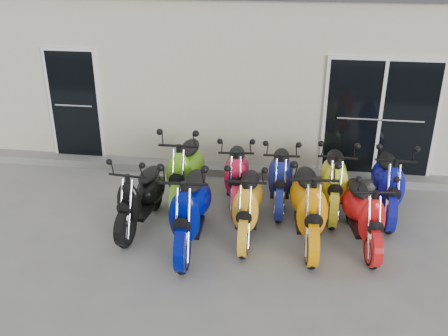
{
  "coord_description": "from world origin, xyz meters",
  "views": [
    {
      "loc": [
        1.12,
        -6.71,
        4.06
      ],
      "look_at": [
        0.0,
        0.6,
        0.75
      ],
      "focal_mm": 40.0,
      "sensor_mm": 36.0,
      "label": 1
    }
  ],
  "objects": [
    {
      "name": "door_left",
      "position": [
        -3.2,
        2.17,
        1.26
      ],
      "size": [
        1.07,
        0.08,
        2.22
      ],
      "primitive_type": "cube",
      "color": "black",
      "rests_on": "front_step"
    },
    {
      "name": "scooter_front_black",
      "position": [
        -1.18,
        -0.15,
        0.65
      ],
      "size": [
        0.81,
        1.82,
        1.31
      ],
      "primitive_type": null,
      "rotation": [
        0.0,
        0.0,
        -0.1
      ],
      "color": "black",
      "rests_on": "ground"
    },
    {
      "name": "scooter_back_blue",
      "position": [
        0.91,
        0.91,
        0.66
      ],
      "size": [
        0.7,
        1.8,
        1.32
      ],
      "primitive_type": null,
      "rotation": [
        0.0,
        0.0,
        0.03
      ],
      "color": "navy",
      "rests_on": "ground"
    },
    {
      "name": "scooter_front_orange_b",
      "position": [
        1.36,
        -0.17,
        0.75
      ],
      "size": [
        0.91,
        2.08,
        1.49
      ],
      "primitive_type": null,
      "rotation": [
        0.0,
        0.0,
        0.09
      ],
      "color": "#FF9203",
      "rests_on": "ground"
    },
    {
      "name": "door_right",
      "position": [
        2.6,
        2.17,
        1.26
      ],
      "size": [
        2.02,
        0.08,
        2.22
      ],
      "primitive_type": "cube",
      "color": "black",
      "rests_on": "front_step"
    },
    {
      "name": "front_step",
      "position": [
        0.0,
        2.02,
        0.07
      ],
      "size": [
        14.0,
        0.4,
        0.15
      ],
      "primitive_type": "cube",
      "color": "gray",
      "rests_on": "ground"
    },
    {
      "name": "scooter_back_green",
      "position": [
        -0.69,
        0.8,
        0.74
      ],
      "size": [
        0.77,
        2.02,
        1.48
      ],
      "primitive_type": null,
      "rotation": [
        0.0,
        0.0,
        0.02
      ],
      "color": "#62B419",
      "rests_on": "ground"
    },
    {
      "name": "scooter_back_extra",
      "position": [
        2.64,
        0.86,
        0.69
      ],
      "size": [
        0.76,
        1.9,
        1.38
      ],
      "primitive_type": null,
      "rotation": [
        0.0,
        0.0,
        -0.04
      ],
      "color": "#0D1095",
      "rests_on": "ground"
    },
    {
      "name": "scooter_front_red",
      "position": [
        2.16,
        -0.15,
        0.65
      ],
      "size": [
        0.9,
        1.84,
        1.3
      ],
      "primitive_type": null,
      "rotation": [
        0.0,
        0.0,
        0.15
      ],
      "color": "red",
      "rests_on": "ground"
    },
    {
      "name": "scooter_front_orange_a",
      "position": [
        0.47,
        -0.14,
        0.67
      ],
      "size": [
        0.69,
        1.82,
        1.33
      ],
      "primitive_type": null,
      "rotation": [
        0.0,
        0.0,
        0.02
      ],
      "color": "yellow",
      "rests_on": "ground"
    },
    {
      "name": "scooter_front_blue",
      "position": [
        -0.31,
        -0.54,
        0.75
      ],
      "size": [
        0.84,
        2.07,
        1.5
      ],
      "primitive_type": null,
      "rotation": [
        0.0,
        0.0,
        0.05
      ],
      "color": "#000B82",
      "rests_on": "ground"
    },
    {
      "name": "ground",
      "position": [
        0.0,
        0.0,
        0.0
      ],
      "size": [
        80.0,
        80.0,
        0.0
      ],
      "primitive_type": "plane",
      "color": "gray",
      "rests_on": "ground"
    },
    {
      "name": "scooter_back_red",
      "position": [
        0.17,
        0.91,
        0.66
      ],
      "size": [
        0.83,
        1.84,
        1.32
      ],
      "primitive_type": null,
      "rotation": [
        0.0,
        0.0,
        0.1
      ],
      "color": "#E61740",
      "rests_on": "ground"
    },
    {
      "name": "building",
      "position": [
        0.0,
        5.2,
        1.6
      ],
      "size": [
        14.0,
        6.0,
        3.2
      ],
      "primitive_type": "cube",
      "color": "beige",
      "rests_on": "ground"
    },
    {
      "name": "scooter_back_yellow",
      "position": [
        1.79,
        0.86,
        0.69
      ],
      "size": [
        0.76,
        1.9,
        1.38
      ],
      "primitive_type": null,
      "rotation": [
        0.0,
        0.0,
        -0.04
      ],
      "color": "yellow",
      "rests_on": "ground"
    }
  ]
}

